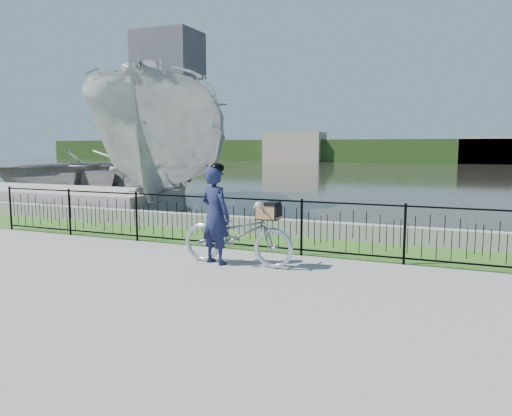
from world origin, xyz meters
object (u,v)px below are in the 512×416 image
at_px(cyclist, 215,214).
at_px(boat_far, 83,169).
at_px(boat_near, 170,144).
at_px(dock, 41,198).
at_px(bicycle_rig, 238,234).

distance_m(cyclist, boat_far, 19.16).
relative_size(boat_near, boat_far, 1.11).
relative_size(dock, boat_near, 0.83).
bearing_deg(cyclist, boat_far, 138.89).
distance_m(cyclist, boat_near, 9.32).
xyz_separation_m(boat_near, boat_far, (-8.79, 5.30, -1.28)).
xyz_separation_m(bicycle_rig, cyclist, (-0.42, -0.08, 0.35)).
bearing_deg(boat_far, cyclist, -41.11).
bearing_deg(dock, boat_far, 122.40).
relative_size(cyclist, boat_far, 0.17).
height_order(bicycle_rig, cyclist, cyclist).
height_order(cyclist, boat_near, boat_near).
distance_m(bicycle_rig, boat_near, 9.58).
bearing_deg(boat_near, cyclist, -52.32).
bearing_deg(dock, boat_near, 27.48).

